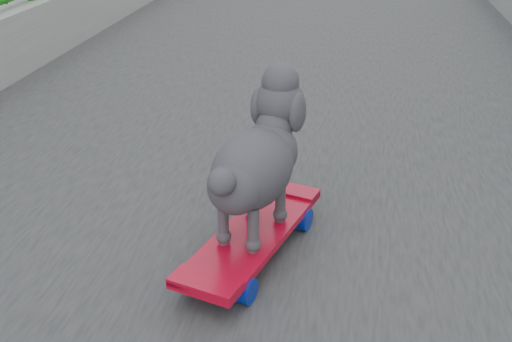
{
  "coord_description": "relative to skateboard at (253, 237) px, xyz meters",
  "views": [
    {
      "loc": [
        0.27,
        3.03,
        7.89
      ],
      "look_at": [
        0.06,
        4.35,
        7.22
      ],
      "focal_mm": 42.0,
      "sensor_mm": 36.0,
      "label": 1
    }
  ],
  "objects": [
    {
      "name": "skateboard",
      "position": [
        0.0,
        0.0,
        0.0
      ],
      "size": [
        0.31,
        0.57,
        0.07
      ],
      "rotation": [
        0.0,
        0.0,
        -0.29
      ],
      "color": "red",
      "rests_on": "footbridge"
    },
    {
      "name": "poodle",
      "position": [
        0.01,
        0.02,
        0.21
      ],
      "size": [
        0.25,
        0.42,
        0.36
      ],
      "rotation": [
        0.0,
        0.0,
        -0.29
      ],
      "color": "#28262A",
      "rests_on": "skateboard"
    }
  ]
}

